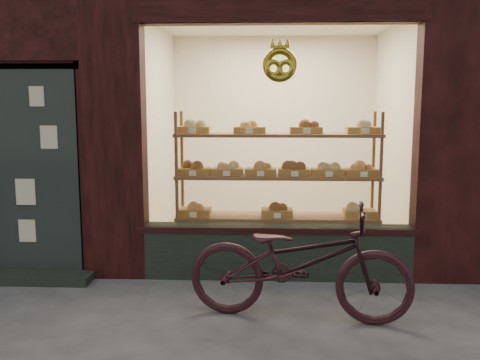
{
  "coord_description": "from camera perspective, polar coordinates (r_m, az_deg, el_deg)",
  "views": [
    {
      "loc": [
        0.31,
        -3.21,
        1.79
      ],
      "look_at": [
        0.07,
        2.0,
        1.04
      ],
      "focal_mm": 40.0,
      "sensor_mm": 36.0,
      "label": 1
    }
  ],
  "objects": [
    {
      "name": "display_shelf",
      "position": [
        5.83,
        3.98,
        -0.77
      ],
      "size": [
        2.2,
        0.45,
        1.7
      ],
      "color": "brown",
      "rests_on": "ground"
    },
    {
      "name": "bicycle",
      "position": [
        4.49,
        6.34,
        -8.72
      ],
      "size": [
        1.92,
        0.91,
        0.97
      ],
      "primitive_type": "imported",
      "rotation": [
        0.0,
        0.0,
        1.42
      ],
      "color": "black",
      "rests_on": "ground"
    }
  ]
}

